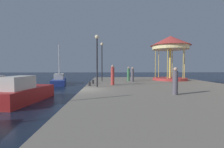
{
  "coord_description": "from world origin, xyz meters",
  "views": [
    {
      "loc": [
        1.95,
        -13.07,
        2.61
      ],
      "look_at": [
        2.5,
        2.81,
        1.88
      ],
      "focal_mm": 26.47,
      "sensor_mm": 36.0,
      "label": 1
    }
  ],
  "objects_px": {
    "motorboat_red": "(23,93)",
    "bollard_center": "(89,84)",
    "bollard_south": "(93,82)",
    "lamp_post_mid_promenade": "(102,55)",
    "person_near_carousel": "(128,74)",
    "lamp_post_near_edge": "(97,52)",
    "sailboat_blue": "(59,80)",
    "carousel": "(170,47)",
    "person_by_the_water": "(175,82)",
    "person_mid_promenade": "(132,75)",
    "person_far_corner": "(113,75)"
  },
  "relations": [
    {
      "from": "motorboat_red",
      "to": "bollard_center",
      "type": "distance_m",
      "value": 5.54
    },
    {
      "from": "bollard_center",
      "to": "bollard_south",
      "type": "distance_m",
      "value": 1.86
    },
    {
      "from": "lamp_post_mid_promenade",
      "to": "person_near_carousel",
      "type": "height_order",
      "value": "lamp_post_mid_promenade"
    },
    {
      "from": "lamp_post_near_edge",
      "to": "bollard_center",
      "type": "xyz_separation_m",
      "value": [
        -0.77,
        0.84,
        -2.9
      ]
    },
    {
      "from": "lamp_post_near_edge",
      "to": "bollard_center",
      "type": "height_order",
      "value": "lamp_post_near_edge"
    },
    {
      "from": "lamp_post_near_edge",
      "to": "sailboat_blue",
      "type": "bearing_deg",
      "value": 121.79
    },
    {
      "from": "carousel",
      "to": "bollard_center",
      "type": "bearing_deg",
      "value": -147.99
    },
    {
      "from": "lamp_post_mid_promenade",
      "to": "person_by_the_water",
      "type": "bearing_deg",
      "value": -63.88
    },
    {
      "from": "lamp_post_near_edge",
      "to": "carousel",
      "type": "bearing_deg",
      "value": 37.49
    },
    {
      "from": "bollard_south",
      "to": "person_by_the_water",
      "type": "relative_size",
      "value": 0.23
    },
    {
      "from": "lamp_post_mid_promenade",
      "to": "bollard_center",
      "type": "relative_size",
      "value": 11.85
    },
    {
      "from": "lamp_post_mid_promenade",
      "to": "motorboat_red",
      "type": "bearing_deg",
      "value": -123.2
    },
    {
      "from": "person_mid_promenade",
      "to": "person_far_corner",
      "type": "distance_m",
      "value": 4.21
    },
    {
      "from": "motorboat_red",
      "to": "carousel",
      "type": "relative_size",
      "value": 0.96
    },
    {
      "from": "lamp_post_near_edge",
      "to": "person_near_carousel",
      "type": "height_order",
      "value": "lamp_post_near_edge"
    },
    {
      "from": "lamp_post_mid_promenade",
      "to": "bollard_south",
      "type": "height_order",
      "value": "lamp_post_mid_promenade"
    },
    {
      "from": "bollard_center",
      "to": "person_near_carousel",
      "type": "xyz_separation_m",
      "value": [
        4.39,
        5.48,
        0.63
      ]
    },
    {
      "from": "bollard_south",
      "to": "lamp_post_near_edge",
      "type": "bearing_deg",
      "value": -77.37
    },
    {
      "from": "motorboat_red",
      "to": "bollard_center",
      "type": "bearing_deg",
      "value": 36.58
    },
    {
      "from": "lamp_post_mid_promenade",
      "to": "bollard_south",
      "type": "xyz_separation_m",
      "value": [
        -0.88,
        -3.23,
        -3.0
      ]
    },
    {
      "from": "lamp_post_mid_promenade",
      "to": "bollard_south",
      "type": "relative_size",
      "value": 11.85
    },
    {
      "from": "bollard_south",
      "to": "person_near_carousel",
      "type": "distance_m",
      "value": 5.61
    },
    {
      "from": "sailboat_blue",
      "to": "person_near_carousel",
      "type": "distance_m",
      "value": 10.47
    },
    {
      "from": "person_far_corner",
      "to": "sailboat_blue",
      "type": "bearing_deg",
      "value": 132.33
    },
    {
      "from": "lamp_post_mid_promenade",
      "to": "lamp_post_near_edge",
      "type": "bearing_deg",
      "value": -92.64
    },
    {
      "from": "sailboat_blue",
      "to": "carousel",
      "type": "bearing_deg",
      "value": -10.28
    },
    {
      "from": "motorboat_red",
      "to": "lamp_post_near_edge",
      "type": "distance_m",
      "value": 6.57
    },
    {
      "from": "carousel",
      "to": "bollard_south",
      "type": "distance_m",
      "value": 11.62
    },
    {
      "from": "person_mid_promenade",
      "to": "person_far_corner",
      "type": "bearing_deg",
      "value": -126.32
    },
    {
      "from": "carousel",
      "to": "lamp_post_mid_promenade",
      "type": "bearing_deg",
      "value": -172.39
    },
    {
      "from": "person_mid_promenade",
      "to": "person_near_carousel",
      "type": "bearing_deg",
      "value": 102.71
    },
    {
      "from": "motorboat_red",
      "to": "person_near_carousel",
      "type": "distance_m",
      "value": 12.49
    },
    {
      "from": "person_near_carousel",
      "to": "person_far_corner",
      "type": "distance_m",
      "value": 5.21
    },
    {
      "from": "bollard_south",
      "to": "sailboat_blue",
      "type": "bearing_deg",
      "value": 127.49
    },
    {
      "from": "carousel",
      "to": "person_far_corner",
      "type": "xyz_separation_m",
      "value": [
        -7.85,
        -5.52,
        -3.48
      ]
    },
    {
      "from": "sailboat_blue",
      "to": "bollard_center",
      "type": "distance_m",
      "value": 10.56
    },
    {
      "from": "person_near_carousel",
      "to": "lamp_post_mid_promenade",
      "type": "bearing_deg",
      "value": -173.11
    },
    {
      "from": "motorboat_red",
      "to": "person_near_carousel",
      "type": "xyz_separation_m",
      "value": [
        8.83,
        8.78,
        0.9
      ]
    },
    {
      "from": "bollard_center",
      "to": "person_by_the_water",
      "type": "bearing_deg",
      "value": -39.93
    },
    {
      "from": "lamp_post_mid_promenade",
      "to": "bollard_south",
      "type": "distance_m",
      "value": 4.49
    },
    {
      "from": "lamp_post_mid_promenade",
      "to": "person_far_corner",
      "type": "height_order",
      "value": "lamp_post_mid_promenade"
    },
    {
      "from": "lamp_post_near_edge",
      "to": "bollard_south",
      "type": "height_order",
      "value": "lamp_post_near_edge"
    },
    {
      "from": "sailboat_blue",
      "to": "person_by_the_water",
      "type": "relative_size",
      "value": 3.8
    },
    {
      "from": "person_mid_promenade",
      "to": "sailboat_blue",
      "type": "bearing_deg",
      "value": 153.95
    },
    {
      "from": "motorboat_red",
      "to": "person_by_the_water",
      "type": "bearing_deg",
      "value": -9.35
    },
    {
      "from": "person_far_corner",
      "to": "person_mid_promenade",
      "type": "bearing_deg",
      "value": 53.68
    },
    {
      "from": "bollard_center",
      "to": "carousel",
      "type": "bearing_deg",
      "value": 32.01
    },
    {
      "from": "motorboat_red",
      "to": "person_near_carousel",
      "type": "height_order",
      "value": "person_near_carousel"
    },
    {
      "from": "person_far_corner",
      "to": "person_by_the_water",
      "type": "relative_size",
      "value": 1.11
    },
    {
      "from": "motorboat_red",
      "to": "person_near_carousel",
      "type": "bearing_deg",
      "value": 44.83
    }
  ]
}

